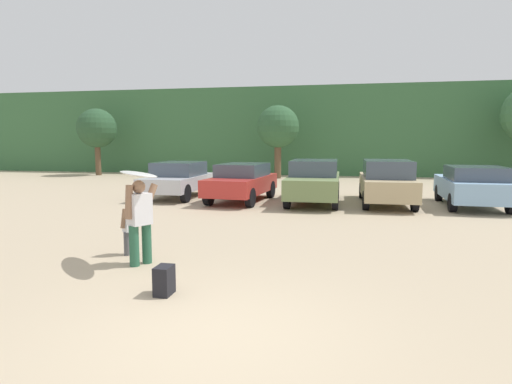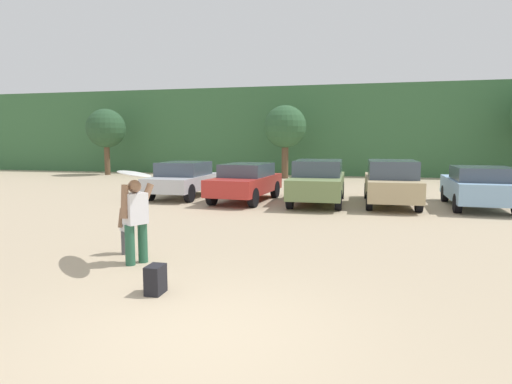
# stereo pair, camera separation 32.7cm
# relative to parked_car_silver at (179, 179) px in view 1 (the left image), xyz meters

# --- Properties ---
(ground_plane) EXTENTS (120.00, 120.00, 0.00)m
(ground_plane) POSITION_rel_parked_car_silver_xyz_m (5.34, -12.06, -0.79)
(ground_plane) COLOR tan
(hillside_ridge) EXTENTS (108.00, 12.00, 6.06)m
(hillside_ridge) POSITION_rel_parked_car_silver_xyz_m (5.34, 18.66, 2.24)
(hillside_ridge) COLOR #38663D
(hillside_ridge) RESTS_ON ground_plane
(tree_center) EXTENTS (2.65, 2.65, 4.55)m
(tree_center) POSITION_rel_parked_car_silver_xyz_m (-9.91, 10.01, 2.39)
(tree_center) COLOR brown
(tree_center) RESTS_ON ground_plane
(tree_right) EXTENTS (2.64, 2.64, 4.56)m
(tree_right) POSITION_rel_parked_car_silver_xyz_m (2.60, 10.06, 2.41)
(tree_right) COLOR brown
(tree_right) RESTS_ON ground_plane
(parked_car_silver) EXTENTS (1.96, 4.11, 1.48)m
(parked_car_silver) POSITION_rel_parked_car_silver_xyz_m (0.00, 0.00, 0.00)
(parked_car_silver) COLOR silver
(parked_car_silver) RESTS_ON ground_plane
(parked_car_red) EXTENTS (2.16, 4.37, 1.47)m
(parked_car_red) POSITION_rel_parked_car_silver_xyz_m (2.86, -0.56, -0.00)
(parked_car_red) COLOR #B72D28
(parked_car_red) RESTS_ON ground_plane
(parked_car_olive_green) EXTENTS (1.93, 4.71, 1.63)m
(parked_car_olive_green) POSITION_rel_parked_car_silver_xyz_m (5.66, -0.45, 0.07)
(parked_car_olive_green) COLOR #6B7F4C
(parked_car_olive_green) RESTS_ON ground_plane
(parked_car_tan) EXTENTS (1.85, 4.72, 1.66)m
(parked_car_tan) POSITION_rel_parked_car_silver_xyz_m (8.32, -0.31, 0.06)
(parked_car_tan) COLOR tan
(parked_car_tan) RESTS_ON ground_plane
(parked_car_sky_blue) EXTENTS (2.10, 4.31, 1.48)m
(parked_car_sky_blue) POSITION_rel_parked_car_silver_xyz_m (11.26, -0.42, -0.01)
(parked_car_sky_blue) COLOR #84ADD1
(parked_car_sky_blue) RESTS_ON ground_plane
(person_adult) EXTENTS (0.49, 0.69, 1.63)m
(person_adult) POSITION_rel_parked_car_silver_xyz_m (3.03, -9.49, 0.13)
(person_adult) COLOR #26593F
(person_adult) RESTS_ON ground_plane
(person_child) EXTENTS (0.31, 0.45, 1.03)m
(person_child) POSITION_rel_parked_car_silver_xyz_m (2.48, -8.86, -0.21)
(person_child) COLOR #4C4C51
(person_child) RESTS_ON ground_plane
(surfboard_white) EXTENTS (1.53, 1.56, 0.11)m
(surfboard_white) POSITION_rel_parked_car_silver_xyz_m (3.02, -9.49, 0.95)
(surfboard_white) COLOR white
(backpack_dropped) EXTENTS (0.24, 0.34, 0.45)m
(backpack_dropped) POSITION_rel_parked_car_silver_xyz_m (4.14, -10.93, -0.56)
(backpack_dropped) COLOR black
(backpack_dropped) RESTS_ON ground_plane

